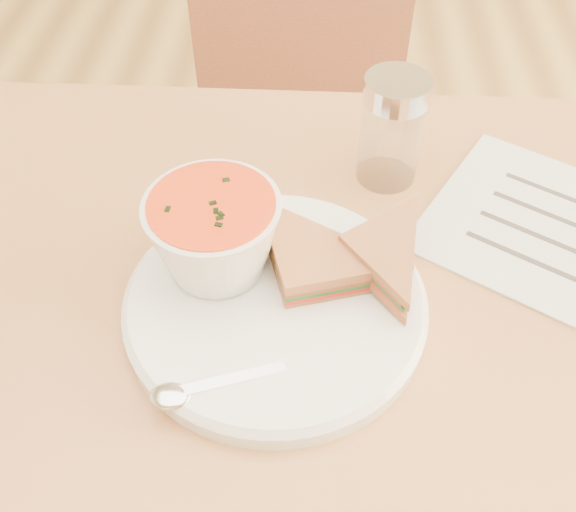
# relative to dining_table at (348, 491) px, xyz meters

# --- Properties ---
(dining_table) EXTENTS (1.00, 0.70, 0.75)m
(dining_table) POSITION_rel_dining_table_xyz_m (0.00, 0.00, 0.00)
(dining_table) COLOR brown
(dining_table) RESTS_ON floor
(chair_far) EXTENTS (0.43, 0.43, 0.90)m
(chair_far) POSITION_rel_dining_table_xyz_m (-0.08, 0.58, 0.07)
(chair_far) COLOR #5B2D1B
(chair_far) RESTS_ON floor
(plate) EXTENTS (0.29, 0.29, 0.02)m
(plate) POSITION_rel_dining_table_xyz_m (-0.09, 0.01, 0.38)
(plate) COLOR white
(plate) RESTS_ON dining_table
(soup_bowl) EXTENTS (0.13, 0.13, 0.08)m
(soup_bowl) POSITION_rel_dining_table_xyz_m (-0.14, 0.04, 0.43)
(soup_bowl) COLOR white
(soup_bowl) RESTS_ON plate
(sandwich_half_a) EXTENTS (0.14, 0.14, 0.03)m
(sandwich_half_a) POSITION_rel_dining_table_xyz_m (-0.08, -0.01, 0.41)
(sandwich_half_a) COLOR #B66940
(sandwich_half_a) RESTS_ON plate
(sandwich_half_b) EXTENTS (0.13, 0.13, 0.03)m
(sandwich_half_b) POSITION_rel_dining_table_xyz_m (-0.04, 0.05, 0.42)
(sandwich_half_b) COLOR #B66940
(sandwich_half_b) RESTS_ON plate
(spoon) EXTENTS (0.16, 0.09, 0.01)m
(spoon) POSITION_rel_dining_table_xyz_m (-0.12, -0.08, 0.40)
(spoon) COLOR silver
(spoon) RESTS_ON plate
(condiment_shaker) EXTENTS (0.07, 0.07, 0.12)m
(condiment_shaker) POSITION_rel_dining_table_xyz_m (0.02, 0.20, 0.43)
(condiment_shaker) COLOR silver
(condiment_shaker) RESTS_ON dining_table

